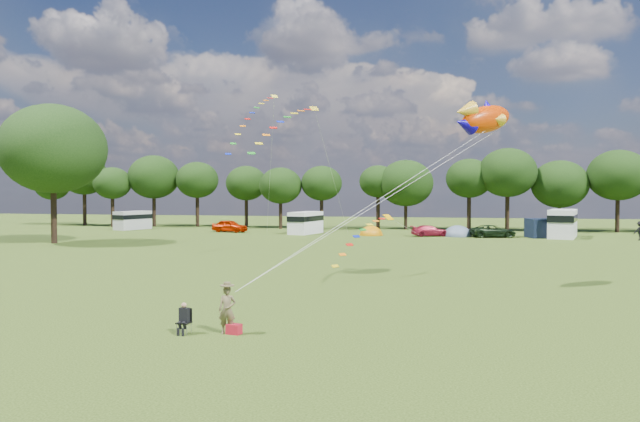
% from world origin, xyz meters
% --- Properties ---
extents(ground_plane, '(180.00, 180.00, 0.00)m').
position_xyz_m(ground_plane, '(0.00, 0.00, 0.00)').
color(ground_plane, black).
rests_on(ground_plane, ground).
extents(tree_line, '(102.98, 10.98, 10.27)m').
position_xyz_m(tree_line, '(5.30, 54.99, 6.35)').
color(tree_line, black).
rests_on(tree_line, ground).
extents(big_tree, '(10.00, 10.00, 13.28)m').
position_xyz_m(big_tree, '(-30.00, 28.00, 9.02)').
color(big_tree, black).
rests_on(big_tree, ground).
extents(car_a, '(4.74, 2.68, 1.49)m').
position_xyz_m(car_a, '(-18.77, 46.08, 0.74)').
color(car_a, '#BA1F00').
rests_on(car_a, ground).
extents(car_c, '(4.31, 2.83, 1.20)m').
position_xyz_m(car_c, '(5.08, 44.13, 0.60)').
color(car_c, maroon).
rests_on(car_c, ground).
extents(car_d, '(5.29, 3.31, 1.34)m').
position_xyz_m(car_d, '(11.76, 43.93, 0.67)').
color(car_d, black).
rests_on(car_d, ground).
extents(campervan_a, '(3.57, 5.21, 2.35)m').
position_xyz_m(campervan_a, '(-32.64, 48.22, 1.26)').
color(campervan_a, '#B2B2B4').
rests_on(campervan_a, ground).
extents(campervan_b, '(3.38, 5.58, 2.55)m').
position_xyz_m(campervan_b, '(-9.20, 45.26, 1.37)').
color(campervan_b, white).
rests_on(campervan_b, ground).
extents(campervan_d, '(4.04, 6.58, 3.00)m').
position_xyz_m(campervan_d, '(19.03, 44.97, 1.61)').
color(campervan_d, white).
rests_on(campervan_d, ground).
extents(tent_orange, '(2.69, 2.95, 2.10)m').
position_xyz_m(tent_orange, '(-1.46, 44.34, 0.02)').
color(tent_orange, '#CB7505').
rests_on(tent_orange, ground).
extents(tent_greyblue, '(3.20, 3.50, 2.38)m').
position_xyz_m(tent_greyblue, '(8.06, 44.73, 0.02)').
color(tent_greyblue, '#4F5E72').
rests_on(tent_greyblue, ground).
extents(awning_navy, '(3.82, 3.39, 2.03)m').
position_xyz_m(awning_navy, '(17.03, 44.59, 1.01)').
color(awning_navy, black).
rests_on(awning_navy, ground).
extents(kite_flyer, '(0.67, 0.49, 1.73)m').
position_xyz_m(kite_flyer, '(-0.94, -4.19, 0.86)').
color(kite_flyer, brown).
rests_on(kite_flyer, ground).
extents(camp_chair, '(0.50, 0.50, 1.14)m').
position_xyz_m(camp_chair, '(-2.46, -4.48, 0.68)').
color(camp_chair, '#99999E').
rests_on(camp_chair, ground).
extents(kite_bag, '(0.58, 0.45, 0.36)m').
position_xyz_m(kite_bag, '(-0.69, -4.18, 0.18)').
color(kite_bag, '#B21525').
rests_on(kite_bag, ground).
extents(fish_kite, '(3.72, 3.65, 2.21)m').
position_xyz_m(fish_kite, '(8.58, 9.08, 8.94)').
color(fish_kite, '#C93200').
rests_on(fish_kite, ground).
extents(streamer_kite_a, '(3.32, 5.51, 5.75)m').
position_xyz_m(streamer_kite_a, '(-9.80, 27.83, 11.83)').
color(streamer_kite_a, yellow).
rests_on(streamer_kite_a, ground).
extents(streamer_kite_b, '(4.32, 4.65, 3.81)m').
position_xyz_m(streamer_kite_b, '(-4.54, 19.07, 10.16)').
color(streamer_kite_b, gold).
rests_on(streamer_kite_b, ground).
extents(streamer_kite_c, '(3.07, 4.92, 2.78)m').
position_xyz_m(streamer_kite_c, '(2.26, 10.99, 2.74)').
color(streamer_kite_c, '#FFAF00').
rests_on(streamer_kite_c, ground).
extents(walker_b, '(1.35, 0.80, 1.95)m').
position_xyz_m(walker_b, '(26.03, 42.60, 0.98)').
color(walker_b, black).
rests_on(walker_b, ground).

